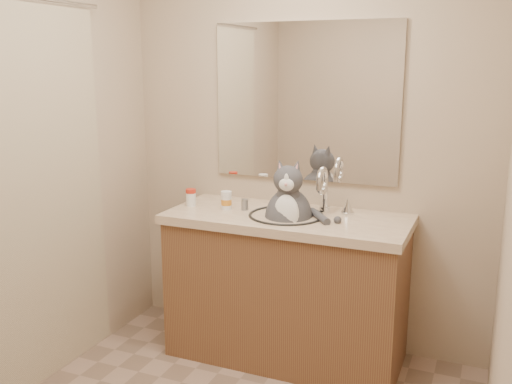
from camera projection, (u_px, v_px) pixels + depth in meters
room at (204, 187)px, 2.21m from camera, size 2.22×2.52×2.42m
vanity at (287, 284)px, 3.24m from camera, size 1.34×0.59×1.12m
mirror at (305, 102)px, 3.26m from camera, size 1.10×0.02×0.90m
shower_curtain at (21, 199)px, 2.73m from camera, size 0.02×1.30×1.93m
cat at (289, 215)px, 3.11m from camera, size 0.42×0.34×0.52m
pill_bottle_redcap at (191, 197)px, 3.34m from camera, size 0.07×0.07×0.10m
pill_bottle_orange at (226, 201)px, 3.26m from camera, size 0.07×0.07×0.10m
grey_canister at (245, 205)px, 3.25m from camera, size 0.05×0.05×0.06m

